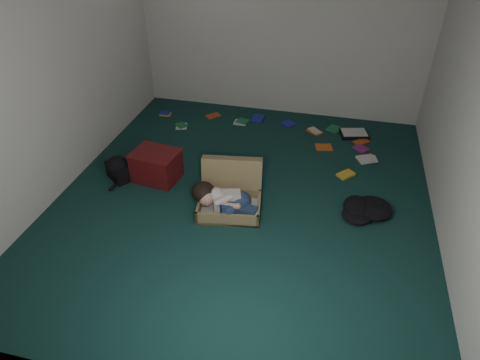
% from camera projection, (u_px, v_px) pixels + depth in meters
% --- Properties ---
extents(floor, '(4.50, 4.50, 0.00)m').
position_uv_depth(floor, '(243.00, 198.00, 4.71)').
color(floor, '#133834').
rests_on(floor, ground).
extents(wall_back, '(4.50, 0.00, 4.50)m').
position_uv_depth(wall_back, '(282.00, 23.00, 5.74)').
color(wall_back, silver).
rests_on(wall_back, ground).
extents(wall_front, '(4.50, 0.00, 4.50)m').
position_uv_depth(wall_front, '(142.00, 258.00, 2.17)').
color(wall_front, silver).
rests_on(wall_front, ground).
extents(wall_left, '(0.00, 4.50, 4.50)m').
position_uv_depth(wall_left, '(53.00, 69.00, 4.35)').
color(wall_left, silver).
rests_on(wall_left, ground).
extents(wall_right, '(0.00, 4.50, 4.50)m').
position_uv_depth(wall_right, '(476.00, 110.00, 3.57)').
color(wall_right, silver).
rests_on(wall_right, ground).
extents(suitcase, '(0.74, 0.72, 0.48)m').
position_uv_depth(suitcase, '(230.00, 194.00, 4.54)').
color(suitcase, '#907A4F').
rests_on(suitcase, floor).
extents(person, '(0.72, 0.35, 0.30)m').
position_uv_depth(person, '(224.00, 200.00, 4.38)').
color(person, silver).
rests_on(person, suitcase).
extents(maroon_bin, '(0.57, 0.47, 0.35)m').
position_uv_depth(maroon_bin, '(156.00, 166.00, 4.92)').
color(maroon_bin, '#5D1214').
rests_on(maroon_bin, floor).
extents(backpack, '(0.48, 0.46, 0.23)m').
position_uv_depth(backpack, '(119.00, 170.00, 4.96)').
color(backpack, black).
rests_on(backpack, floor).
extents(clothing_pile, '(0.54, 0.47, 0.16)m').
position_uv_depth(clothing_pile, '(363.00, 206.00, 4.47)').
color(clothing_pile, black).
rests_on(clothing_pile, floor).
extents(paper_tray, '(0.42, 0.36, 0.05)m').
position_uv_depth(paper_tray, '(354.00, 134.00, 5.85)').
color(paper_tray, black).
rests_on(paper_tray, floor).
extents(book_scatter, '(3.10, 1.40, 0.02)m').
position_uv_depth(book_scatter, '(285.00, 134.00, 5.88)').
color(book_scatter, yellow).
rests_on(book_scatter, floor).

